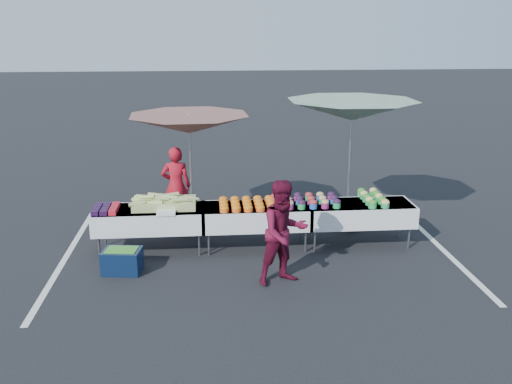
{
  "coord_description": "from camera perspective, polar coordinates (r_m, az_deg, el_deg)",
  "views": [
    {
      "loc": [
        -0.79,
        -9.23,
        3.72
      ],
      "look_at": [
        0.0,
        0.0,
        1.0
      ],
      "focal_mm": 40.0,
      "sensor_mm": 36.0,
      "label": 1
    }
  ],
  "objects": [
    {
      "name": "bean_baskets",
      "position": [
        10.16,
        11.62,
        -0.55
      ],
      "size": [
        0.36,
        0.86,
        0.15
      ],
      "color": "green",
      "rests_on": "table_right"
    },
    {
      "name": "plastic_bags",
      "position": [
        9.43,
        -8.97,
        -2.04
      ],
      "size": [
        0.3,
        0.25,
        0.05
      ],
      "primitive_type": "cube",
      "color": "white",
      "rests_on": "table_left"
    },
    {
      "name": "table_right",
      "position": [
        10.09,
        10.25,
        -2.03
      ],
      "size": [
        1.86,
        0.81,
        0.75
      ],
      "color": "white",
      "rests_on": "ground"
    },
    {
      "name": "stripe_right",
      "position": [
        10.72,
        17.36,
        -4.71
      ],
      "size": [
        0.1,
        5.0,
        0.0
      ],
      "primitive_type": "cube",
      "color": "silver",
      "rests_on": "ground"
    },
    {
      "name": "corn_pile",
      "position": [
        9.74,
        -9.21,
        -1.06
      ],
      "size": [
        1.16,
        0.57,
        0.26
      ],
      "color": "#8CAF5A",
      "rests_on": "table_left"
    },
    {
      "name": "umbrella_left",
      "position": [
        10.18,
        -6.69,
        6.67
      ],
      "size": [
        2.79,
        2.79,
        2.24
      ],
      "rotation": [
        0.0,
        0.0,
        -0.34
      ],
      "color": "black",
      "rests_on": "ground"
    },
    {
      "name": "table_center",
      "position": [
        9.78,
        0.0,
        -2.34
      ],
      "size": [
        1.86,
        0.81,
        0.75
      ],
      "color": "white",
      "rests_on": "ground"
    },
    {
      "name": "stripe_left",
      "position": [
        10.24,
        -18.24,
        -5.8
      ],
      "size": [
        0.1,
        5.0,
        0.0
      ],
      "primitive_type": "cube",
      "color": "silver",
      "rests_on": "ground"
    },
    {
      "name": "vendor",
      "position": [
        11.0,
        -7.99,
        0.61
      ],
      "size": [
        0.57,
        0.39,
        1.53
      ],
      "primitive_type": "imported",
      "rotation": [
        0.0,
        0.0,
        3.1
      ],
      "color": "#B11423",
      "rests_on": "ground"
    },
    {
      "name": "potato_cups",
      "position": [
        9.81,
        4.95,
        -0.83
      ],
      "size": [
        1.14,
        0.58,
        0.16
      ],
      "color": "blue",
      "rests_on": "table_right"
    },
    {
      "name": "umbrella_right",
      "position": [
        10.47,
        9.57,
        7.96
      ],
      "size": [
        3.16,
        3.16,
        2.46
      ],
      "rotation": [
        0.0,
        0.0,
        -0.41
      ],
      "color": "black",
      "rests_on": "ground"
    },
    {
      "name": "carrot_bowls",
      "position": [
        9.69,
        -0.88,
        -1.17
      ],
      "size": [
        0.95,
        0.69,
        0.11
      ],
      "color": "#FF601C",
      "rests_on": "table_center"
    },
    {
      "name": "table_left",
      "position": [
        9.8,
        -10.55,
        -2.59
      ],
      "size": [
        1.86,
        0.81,
        0.75
      ],
      "color": "white",
      "rests_on": "ground"
    },
    {
      "name": "ground",
      "position": [
        9.98,
        0.0,
        -5.51
      ],
      "size": [
        80.0,
        80.0,
        0.0
      ],
      "primitive_type": "plane",
      "color": "black"
    },
    {
      "name": "storage_bin",
      "position": [
        9.18,
        -13.23,
        -6.67
      ],
      "size": [
        0.64,
        0.5,
        0.38
      ],
      "rotation": [
        0.0,
        0.0,
        -0.14
      ],
      "color": "#0A1A36",
      "rests_on": "ground"
    },
    {
      "name": "berry_punnets",
      "position": [
        9.78,
        -14.79,
        -1.63
      ],
      "size": [
        0.4,
        0.54,
        0.08
      ],
      "color": "black",
      "rests_on": "table_left"
    },
    {
      "name": "customer",
      "position": [
        8.4,
        2.83,
        -4.07
      ],
      "size": [
        0.93,
        0.83,
        1.58
      ],
      "primitive_type": "imported",
      "rotation": [
        0.0,
        0.0,
        0.36
      ],
      "color": "#5A0D24",
      "rests_on": "ground"
    }
  ]
}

